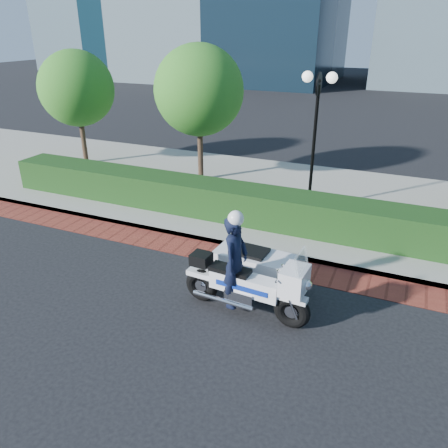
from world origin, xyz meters
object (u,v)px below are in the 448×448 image
at_px(tree_b, 199,91).
at_px(police_motorcycle, 248,271).
at_px(tree_a, 77,89).
at_px(lamppost, 316,121).

bearing_deg(tree_b, police_motorcycle, -56.57).
height_order(tree_a, police_motorcycle, tree_a).
height_order(lamppost, police_motorcycle, lamppost).
bearing_deg(tree_b, lamppost, -16.11).
bearing_deg(tree_a, lamppost, -7.41).
xyz_separation_m(tree_a, tree_b, (5.50, 0.00, 0.21)).
height_order(lamppost, tree_b, tree_b).
height_order(tree_b, police_motorcycle, tree_b).
xyz_separation_m(lamppost, tree_b, (-4.50, 1.30, 0.48)).
distance_m(tree_a, police_motorcycle, 12.28).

